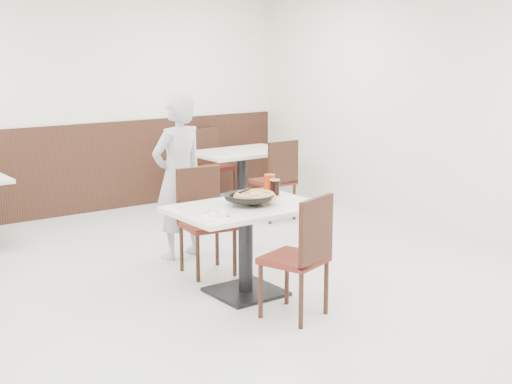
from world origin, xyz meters
TOP-DOWN VIEW (x-y plane):
  - floor at (0.00, 0.00)m, footprint 7.00×7.00m
  - wall_back at (0.00, 3.50)m, footprint 6.00×0.04m
  - wall_right at (3.00, 0.00)m, footprint 0.04×7.00m
  - wainscot_back at (0.00, 3.48)m, footprint 5.90×0.03m
  - main_table at (0.06, -0.06)m, footprint 1.27×0.92m
  - chair_near at (0.07, -0.68)m, footprint 0.53×0.53m
  - chair_far at (0.10, 0.58)m, footprint 0.47×0.47m
  - trivet at (0.15, -0.05)m, footprint 0.14×0.14m
  - pizza_pan at (0.11, -0.04)m, footprint 0.37×0.37m
  - pizza at (0.16, -0.05)m, footprint 0.39×0.39m
  - pizza_server at (0.12, -0.07)m, footprint 0.09×0.11m
  - napkin at (-0.34, -0.22)m, footprint 0.16×0.16m
  - side_plate at (-0.30, -0.21)m, footprint 0.18×0.18m
  - fork at (-0.29, -0.17)m, footprint 0.07×0.17m
  - cola_glass at (0.51, 0.14)m, footprint 0.09×0.09m
  - red_cup at (0.55, 0.26)m, footprint 0.11×0.11m
  - diner_person at (0.15, 1.17)m, footprint 0.64×0.47m
  - bg_table_right at (1.79, 2.47)m, footprint 1.24×0.86m
  - bg_chair_right_near at (1.83, 1.88)m, footprint 0.42×0.42m
  - bg_chair_right_far at (1.81, 3.11)m, footprint 0.48×0.48m

SIDE VIEW (x-z plane):
  - floor at x=0.00m, z-range 0.00..0.00m
  - main_table at x=0.06m, z-range 0.00..0.75m
  - bg_table_right at x=1.79m, z-range 0.00..0.75m
  - chair_near at x=0.07m, z-range 0.00..0.95m
  - chair_far at x=0.10m, z-range 0.00..0.95m
  - bg_chair_right_near at x=1.83m, z-range 0.00..0.95m
  - bg_chair_right_far at x=1.81m, z-range 0.00..0.95m
  - wainscot_back at x=0.00m, z-range 0.00..1.10m
  - napkin at x=-0.34m, z-range 0.75..0.75m
  - side_plate at x=-0.30m, z-range 0.75..0.77m
  - trivet at x=0.15m, z-range 0.75..0.79m
  - fork at x=-0.29m, z-range 0.77..0.77m
  - pizza_pan at x=0.11m, z-range 0.79..0.80m
  - diner_person at x=0.15m, z-range 0.00..1.60m
  - pizza at x=0.16m, z-range 0.80..0.82m
  - cola_glass at x=0.51m, z-range 0.75..0.88m
  - red_cup at x=0.55m, z-range 0.75..0.91m
  - pizza_server at x=0.12m, z-range 0.84..0.84m
  - wall_back at x=0.00m, z-range 0.00..2.80m
  - wall_right at x=3.00m, z-range 0.00..2.80m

